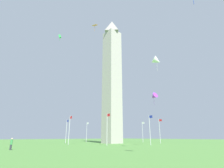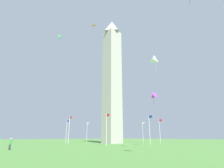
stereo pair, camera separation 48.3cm
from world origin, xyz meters
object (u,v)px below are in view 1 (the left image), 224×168
kite_white_delta (157,61)px  kite_green_box (60,36)px  flagpole_nw (107,127)px  kite_purple_delta (154,97)px  flagpole_e (143,131)px  obelisk_monument (112,76)px  flagpole_n (150,128)px  flagpole_se (115,131)px  flagpole_w (69,128)px  person_green_shirt (11,144)px  flagpole_ne (160,130)px  kite_orange_diamond (95,25)px  flagpole_s (87,131)px  flagpole_sw (66,130)px

kite_white_delta → kite_green_box: 28.81m
flagpole_nw → kite_purple_delta: bearing=36.4°
flagpole_nw → flagpole_e: bearing=112.5°
obelisk_monument → kite_purple_delta: (19.52, -3.88, -11.30)m
flagpole_n → flagpole_se: 27.39m
flagpole_e → flagpole_w: size_ratio=1.00×
person_green_shirt → flagpole_n: bearing=-13.3°
flagpole_ne → kite_green_box: bearing=-104.0°
kite_purple_delta → obelisk_monument: bearing=168.8°
obelisk_monument → kite_orange_diamond: size_ratio=26.34×
flagpole_n → flagpole_w: same height
flagpole_s → flagpole_e: bearing=45.0°
flagpole_ne → person_green_shirt: bearing=-89.1°
flagpole_n → kite_orange_diamond: (0.96, -18.47, 21.38)m
flagpole_e → flagpole_n: bearing=-45.0°
flagpole_e → kite_white_delta: bearing=-45.6°
flagpole_se → person_green_shirt: (21.58, -40.73, -3.18)m
kite_white_delta → kite_purple_delta: size_ratio=1.00×
flagpole_w → kite_purple_delta: size_ratio=2.53×
flagpole_n → flagpole_nw: size_ratio=1.00×
flagpole_s → flagpole_nw: bearing=-22.5°
flagpole_e → kite_purple_delta: size_ratio=2.53×
flagpole_sw → kite_orange_diamond: 34.80m
kite_green_box → flagpole_se: bearing=112.8°
flagpole_ne → kite_purple_delta: (8.97, -14.36, 6.87)m
flagpole_se → flagpole_n: bearing=-22.5°
obelisk_monument → kite_purple_delta: bearing=-11.2°
flagpole_e → flagpole_s: bearing=-135.0°
flagpole_ne → flagpole_nw: bearing=-90.0°
flagpole_w → kite_white_delta: kite_white_delta is taller
flagpole_n → flagpole_se: (-25.31, 10.48, 0.00)m
kite_green_box → kite_purple_delta: size_ratio=0.63×
flagpole_sw → person_green_shirt: 29.44m
flagpole_n → flagpole_ne: bearing=112.5°
flagpole_e → kite_white_delta: 39.91m
flagpole_e → flagpole_se: same height
kite_orange_diamond → kite_white_delta: bearing=27.7°
flagpole_s → kite_purple_delta: (34.28, -3.88, 6.87)m
flagpole_s → flagpole_w: same height
kite_orange_diamond → flagpole_w: bearing=167.0°
kite_green_box → kite_purple_delta: (16.78, 17.02, -17.07)m
flagpole_s → kite_purple_delta: bearing=-6.5°
flagpole_n → person_green_shirt: 30.64m
flagpole_s → kite_orange_diamond: 41.65m
flagpole_se → person_green_shirt: flagpole_se is taller
kite_orange_diamond → flagpole_nw: bearing=123.6°
flagpole_w → kite_white_delta: size_ratio=2.52×
flagpole_n → person_green_shirt: flagpole_n is taller
flagpole_ne → obelisk_monument: bearing=-135.2°
person_green_shirt → kite_purple_delta: 29.43m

